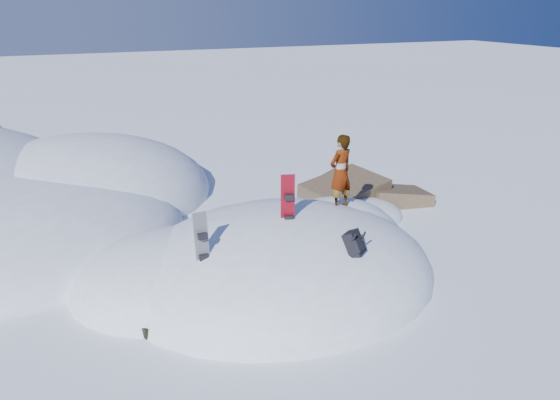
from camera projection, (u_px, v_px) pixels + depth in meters
name	position (u px, v px, depth m)	size (l,w,h in m)	color
ground	(280.00, 277.00, 12.09)	(120.00, 120.00, 0.00)	white
snow_mound	(269.00, 274.00, 12.23)	(8.00, 6.00, 3.00)	white
rock_outcrop	(354.00, 208.00, 16.08)	(4.68, 4.41, 1.68)	brown
snowboard_red	(288.00, 210.00, 11.33)	(0.29, 0.20, 1.56)	red
snowboard_dark	(202.00, 248.00, 10.27)	(0.27, 0.21, 1.43)	black
backpack	(355.00, 243.00, 10.45)	(0.51, 0.56, 0.56)	black
gear_pile	(157.00, 320.00, 10.21)	(0.94, 0.73, 0.24)	black
person	(341.00, 172.00, 12.42)	(0.64, 0.42, 1.75)	slate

